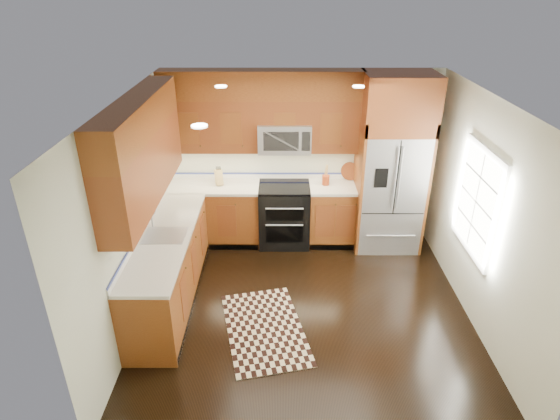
{
  "coord_description": "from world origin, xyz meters",
  "views": [
    {
      "loc": [
        -0.3,
        -4.69,
        3.74
      ],
      "look_at": [
        -0.31,
        0.6,
        1.08
      ],
      "focal_mm": 30.0,
      "sensor_mm": 36.0,
      "label": 1
    }
  ],
  "objects_px": {
    "range": "(284,215)",
    "utensil_crock": "(326,178)",
    "rug": "(265,328)",
    "knife_block": "(219,177)",
    "refrigerator": "(392,165)"
  },
  "relations": [
    {
      "from": "range",
      "to": "utensil_crock",
      "type": "distance_m",
      "value": 0.85
    },
    {
      "from": "refrigerator",
      "to": "utensil_crock",
      "type": "height_order",
      "value": "refrigerator"
    },
    {
      "from": "rug",
      "to": "utensil_crock",
      "type": "distance_m",
      "value": 2.51
    },
    {
      "from": "range",
      "to": "rug",
      "type": "distance_m",
      "value": 2.11
    },
    {
      "from": "refrigerator",
      "to": "rug",
      "type": "relative_size",
      "value": 1.79
    },
    {
      "from": "range",
      "to": "rug",
      "type": "xyz_separation_m",
      "value": [
        -0.24,
        -2.04,
        -0.46
      ]
    },
    {
      "from": "rug",
      "to": "knife_block",
      "type": "distance_m",
      "value": 2.49
    },
    {
      "from": "range",
      "to": "knife_block",
      "type": "bearing_deg",
      "value": 174.92
    },
    {
      "from": "rug",
      "to": "utensil_crock",
      "type": "relative_size",
      "value": 4.64
    },
    {
      "from": "range",
      "to": "rug",
      "type": "height_order",
      "value": "range"
    },
    {
      "from": "refrigerator",
      "to": "rug",
      "type": "bearing_deg",
      "value": -131.77
    },
    {
      "from": "rug",
      "to": "refrigerator",
      "type": "bearing_deg",
      "value": 35.57
    },
    {
      "from": "refrigerator",
      "to": "knife_block",
      "type": "bearing_deg",
      "value": 177.17
    },
    {
      "from": "rug",
      "to": "knife_block",
      "type": "height_order",
      "value": "knife_block"
    },
    {
      "from": "knife_block",
      "to": "utensil_crock",
      "type": "height_order",
      "value": "utensil_crock"
    }
  ]
}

